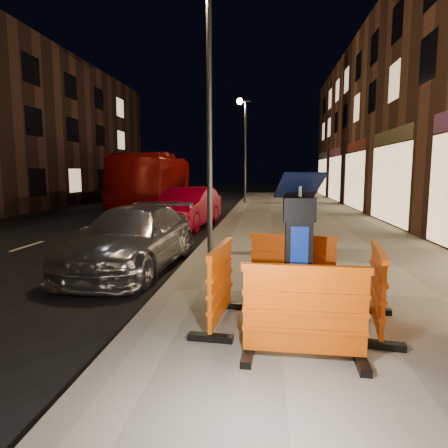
# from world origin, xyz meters

# --- Properties ---
(ground_plane) EXTENTS (120.00, 120.00, 0.00)m
(ground_plane) POSITION_xyz_m (0.00, 0.00, 0.00)
(ground_plane) COLOR black
(ground_plane) RESTS_ON ground
(sidewalk) EXTENTS (6.00, 60.00, 0.15)m
(sidewalk) POSITION_xyz_m (3.00, 0.00, 0.07)
(sidewalk) COLOR gray
(sidewalk) RESTS_ON ground
(kerb) EXTENTS (0.30, 60.00, 0.15)m
(kerb) POSITION_xyz_m (0.00, 0.00, 0.07)
(kerb) COLOR slate
(kerb) RESTS_ON ground
(parking_kiosk) EXTENTS (0.63, 0.63, 1.79)m
(parking_kiosk) POSITION_xyz_m (1.96, -1.36, 1.04)
(parking_kiosk) COLOR black
(parking_kiosk) RESTS_ON sidewalk
(barrier_front) EXTENTS (1.30, 0.57, 1.00)m
(barrier_front) POSITION_xyz_m (1.96, -2.31, 0.65)
(barrier_front) COLOR #E05208
(barrier_front) RESTS_ON sidewalk
(barrier_back) EXTENTS (1.35, 0.74, 1.00)m
(barrier_back) POSITION_xyz_m (1.96, -0.41, 0.65)
(barrier_back) COLOR #E05208
(barrier_back) RESTS_ON sidewalk
(barrier_kerbside) EXTENTS (0.64, 1.32, 1.00)m
(barrier_kerbside) POSITION_xyz_m (1.01, -1.36, 0.65)
(barrier_kerbside) COLOR #E05208
(barrier_kerbside) RESTS_ON sidewalk
(barrier_bldgside) EXTENTS (0.72, 1.35, 1.00)m
(barrier_bldgside) POSITION_xyz_m (2.91, -1.36, 0.65)
(barrier_bldgside) COLOR #E05208
(barrier_bldgside) RESTS_ON sidewalk
(car_silver) EXTENTS (2.09, 4.59, 1.30)m
(car_silver) POSITION_xyz_m (-1.24, 1.85, 0.00)
(car_silver) COLOR #A5A5AA
(car_silver) RESTS_ON ground
(car_red) EXTENTS (2.05, 4.62, 1.48)m
(car_red) POSITION_xyz_m (-1.33, 8.10, 0.00)
(car_red) COLOR maroon
(car_red) RESTS_ON ground
(bus_doubledecker) EXTENTS (3.28, 11.04, 3.03)m
(bus_doubledecker) POSITION_xyz_m (-4.81, 16.39, 0.00)
(bus_doubledecker) COLOR #940A06
(bus_doubledecker) RESTS_ON ground
(street_lamp_mid) EXTENTS (0.12, 0.12, 6.00)m
(street_lamp_mid) POSITION_xyz_m (0.25, 3.00, 3.15)
(street_lamp_mid) COLOR #3F3F44
(street_lamp_mid) RESTS_ON sidewalk
(street_lamp_far) EXTENTS (0.12, 0.12, 6.00)m
(street_lamp_far) POSITION_xyz_m (0.25, 18.00, 3.15)
(street_lamp_far) COLOR #3F3F44
(street_lamp_far) RESTS_ON sidewalk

